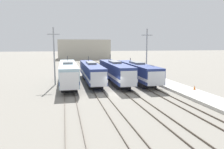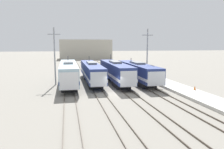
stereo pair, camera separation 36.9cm
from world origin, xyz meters
name	(u,v)px [view 2 (the right image)]	position (x,y,z in m)	size (l,w,h in m)	color
ground_plane	(114,93)	(0.00, 0.00, 0.00)	(400.00, 400.00, 0.00)	gray
rail_pair_far_left	(70,95)	(-6.52, 0.00, 0.07)	(1.51, 120.00, 0.15)	#4C4238
rail_pair_center_left	(100,93)	(-2.17, 0.00, 0.07)	(1.51, 120.00, 0.15)	#4C4238
rail_pair_center_right	(128,92)	(2.17, 0.00, 0.07)	(1.51, 120.00, 0.15)	#4C4238
rail_pair_far_right	(155,91)	(6.52, 0.00, 0.07)	(1.51, 120.00, 0.15)	#4C4238
locomotive_far_left	(69,73)	(-6.52, 8.01, 2.18)	(2.93, 18.75, 4.97)	#232326
locomotive_center_left	(92,72)	(-2.17, 9.74, 2.03)	(2.77, 19.37, 4.80)	black
locomotive_center_right	(116,72)	(2.17, 8.55, 2.13)	(2.82, 18.66, 5.18)	black
locomotive_far_right	(138,72)	(6.52, 8.34, 2.02)	(3.09, 18.75, 4.40)	black
catenary_tower_left	(55,55)	(-8.86, 9.07, 5.42)	(2.15, 0.25, 10.21)	gray
catenary_tower_right	(147,54)	(8.57, 9.07, 5.42)	(2.15, 0.25, 10.21)	gray
platform	(181,89)	(10.88, 0.00, 0.19)	(4.00, 120.00, 0.38)	#B7B5AD
traffic_cone	(195,88)	(12.18, -1.83, 0.70)	(0.32, 0.32, 0.64)	orange
depot_building	(85,49)	(2.57, 80.62, 4.73)	(24.99, 15.62, 9.47)	#B2AD9E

